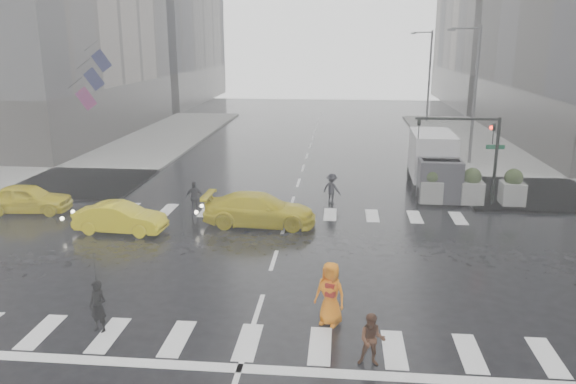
# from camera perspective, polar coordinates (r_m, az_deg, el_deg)

# --- Properties ---
(ground) EXTENTS (120.00, 120.00, 0.00)m
(ground) POSITION_cam_1_polar(r_m,az_deg,el_deg) (21.46, -1.45, -6.95)
(ground) COLOR black
(ground) RESTS_ON ground
(sidewalk_nw) EXTENTS (35.00, 35.00, 0.15)m
(sidewalk_nw) POSITION_cam_1_polar(r_m,az_deg,el_deg) (43.94, -24.63, 3.30)
(sidewalk_nw) COLOR slate
(sidewalk_nw) RESTS_ON ground
(road_markings) EXTENTS (18.00, 48.00, 0.01)m
(road_markings) POSITION_cam_1_polar(r_m,az_deg,el_deg) (21.46, -1.45, -6.93)
(road_markings) COLOR silver
(road_markings) RESTS_ON ground
(traffic_signal_pole) EXTENTS (4.45, 0.42, 4.50)m
(traffic_signal_pole) POSITION_cam_1_polar(r_m,az_deg,el_deg) (28.92, 18.59, 4.71)
(traffic_signal_pole) COLOR black
(traffic_signal_pole) RESTS_ON ground
(street_lamp_near) EXTENTS (2.15, 0.22, 9.00)m
(street_lamp_near) POSITION_cam_1_polar(r_m,az_deg,el_deg) (38.79, 18.29, 9.81)
(street_lamp_near) COLOR #59595B
(street_lamp_near) RESTS_ON ground
(street_lamp_far) EXTENTS (2.15, 0.22, 9.00)m
(street_lamp_far) POSITION_cam_1_polar(r_m,az_deg,el_deg) (58.43, 14.06, 11.68)
(street_lamp_far) COLOR #59595B
(street_lamp_far) RESTS_ON ground
(planter_west) EXTENTS (1.10, 1.10, 1.80)m
(planter_west) POSITION_cam_1_polar(r_m,az_deg,el_deg) (29.18, 14.31, 0.62)
(planter_west) COLOR slate
(planter_west) RESTS_ON ground
(planter_mid) EXTENTS (1.10, 1.10, 1.80)m
(planter_mid) POSITION_cam_1_polar(r_m,az_deg,el_deg) (29.56, 18.14, 0.52)
(planter_mid) COLOR slate
(planter_mid) RESTS_ON ground
(planter_east) EXTENTS (1.10, 1.10, 1.80)m
(planter_east) POSITION_cam_1_polar(r_m,az_deg,el_deg) (30.07, 21.86, 0.42)
(planter_east) COLOR slate
(planter_east) RESTS_ON ground
(flag_cluster) EXTENTS (2.87, 3.06, 4.69)m
(flag_cluster) POSITION_cam_1_polar(r_m,az_deg,el_deg) (42.12, -19.48, 11.02)
(flag_cluster) COLOR #59595B
(flag_cluster) RESTS_ON ground
(pedestrian_black) EXTENTS (1.20, 1.21, 2.43)m
(pedestrian_black) POSITION_cam_1_polar(r_m,az_deg,el_deg) (16.79, -19.00, -8.24)
(pedestrian_black) COLOR black
(pedestrian_black) RESTS_ON ground
(pedestrian_brown) EXTENTS (0.72, 0.57, 1.42)m
(pedestrian_brown) POSITION_cam_1_polar(r_m,az_deg,el_deg) (14.91, 8.52, -14.64)
(pedestrian_brown) COLOR #4C2B1B
(pedestrian_brown) RESTS_ON ground
(pedestrian_orange) EXTENTS (1.11, 0.95, 1.92)m
(pedestrian_orange) POSITION_cam_1_polar(r_m,az_deg,el_deg) (16.62, 4.32, -10.24)
(pedestrian_orange) COLOR orange
(pedestrian_orange) RESTS_ON ground
(pedestrian_far_a) EXTENTS (0.95, 0.63, 1.55)m
(pedestrian_far_a) POSITION_cam_1_polar(r_m,az_deg,el_deg) (27.30, -9.44, -0.55)
(pedestrian_far_a) COLOR black
(pedestrian_far_a) RESTS_ON ground
(pedestrian_far_b) EXTENTS (1.16, 1.00, 1.57)m
(pedestrian_far_b) POSITION_cam_1_polar(r_m,az_deg,el_deg) (28.55, 4.48, 0.33)
(pedestrian_far_b) COLOR black
(pedestrian_far_b) RESTS_ON ground
(taxi_front) EXTENTS (4.25, 2.03, 1.40)m
(taxi_front) POSITION_cam_1_polar(r_m,az_deg,el_deg) (29.83, -24.96, -0.59)
(taxi_front) COLOR #D9C30B
(taxi_front) RESTS_ON ground
(taxi_mid) EXTENTS (3.99, 1.62, 1.29)m
(taxi_mid) POSITION_cam_1_polar(r_m,az_deg,el_deg) (25.34, -16.66, -2.54)
(taxi_mid) COLOR #D9C30B
(taxi_mid) RESTS_ON ground
(taxi_rear) EXTENTS (4.49, 2.15, 1.46)m
(taxi_rear) POSITION_cam_1_polar(r_m,az_deg,el_deg) (25.22, -2.90, -1.78)
(taxi_rear) COLOR #D9C30B
(taxi_rear) RESTS_ON ground
(box_truck) EXTENTS (2.22, 5.91, 3.14)m
(box_truck) POSITION_cam_1_polar(r_m,az_deg,el_deg) (31.62, 14.60, 3.00)
(box_truck) COLOR silver
(box_truck) RESTS_ON ground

